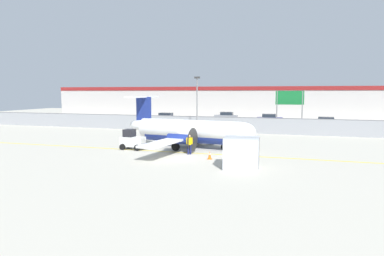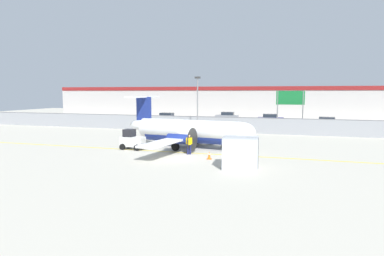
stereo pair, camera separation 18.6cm
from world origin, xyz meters
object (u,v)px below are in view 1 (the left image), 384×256
at_px(traffic_cone_near_right, 135,144).
at_px(parked_car_3, 327,122).
at_px(parked_car_0, 167,117).
at_px(apron_light_pole, 197,100).
at_px(cargo_container, 241,153).
at_px(highway_sign, 290,101).
at_px(commuter_airplane, 191,131).
at_px(ground_crew_worker, 189,143).
at_px(baggage_tug, 132,140).
at_px(parked_car_2, 270,119).
at_px(parked_car_1, 226,116).
at_px(traffic_cone_near_left, 210,155).

xyz_separation_m(traffic_cone_near_right, parked_car_3, (19.34, 23.83, 0.58)).
relative_size(parked_car_0, apron_light_pole, 0.59).
height_order(cargo_container, highway_sign, highway_sign).
xyz_separation_m(commuter_airplane, ground_crew_worker, (0.91, -3.44, -0.65)).
relative_size(cargo_container, apron_light_pole, 0.35).
height_order(ground_crew_worker, highway_sign, highway_sign).
bearing_deg(highway_sign, baggage_tug, -127.22).
bearing_deg(parked_car_0, commuter_airplane, -61.22).
relative_size(cargo_container, parked_car_0, 0.60).
distance_m(parked_car_2, apron_light_pole, 18.98).
height_order(commuter_airplane, parked_car_0, commuter_airplane).
bearing_deg(parked_car_0, highway_sign, -22.39).
bearing_deg(parked_car_2, parked_car_1, 152.74).
relative_size(parked_car_3, apron_light_pole, 0.59).
xyz_separation_m(cargo_container, parked_car_1, (-8.84, 38.34, -0.21)).
distance_m(traffic_cone_near_left, traffic_cone_near_right, 9.39).
bearing_deg(traffic_cone_near_left, highway_sign, 74.69).
height_order(commuter_airplane, baggage_tug, commuter_airplane).
distance_m(ground_crew_worker, parked_car_0, 31.75).
distance_m(baggage_tug, ground_crew_worker, 5.97).
height_order(parked_car_1, parked_car_2, same).
height_order(ground_crew_worker, traffic_cone_near_left, ground_crew_worker).
height_order(traffic_cone_near_right, apron_light_pole, apron_light_pole).
bearing_deg(commuter_airplane, apron_light_pole, 111.02).
relative_size(commuter_airplane, traffic_cone_near_right, 25.11).
xyz_separation_m(traffic_cone_near_left, highway_sign, (5.60, 20.45, 3.83)).
xyz_separation_m(parked_car_0, parked_car_3, (26.34, -2.60, 0.00)).
distance_m(traffic_cone_near_left, parked_car_0, 34.07).
bearing_deg(parked_car_3, commuter_airplane, -117.96).
bearing_deg(baggage_tug, parked_car_2, 73.17).
height_order(ground_crew_worker, parked_car_2, same).
bearing_deg(traffic_cone_near_left, cargo_container, -40.76).
bearing_deg(traffic_cone_near_right, parked_car_0, 104.84).
height_order(baggage_tug, traffic_cone_near_right, baggage_tug).
xyz_separation_m(ground_crew_worker, parked_car_0, (-13.37, 28.80, -0.06)).
bearing_deg(traffic_cone_near_right, ground_crew_worker, -20.42).
distance_m(traffic_cone_near_right, apron_light_pole, 12.51).
bearing_deg(parked_car_1, parked_car_0, 28.35).
bearing_deg(apron_light_pole, baggage_tug, -101.14).
height_order(traffic_cone_near_left, parked_car_1, parked_car_1).
distance_m(traffic_cone_near_right, parked_car_3, 30.69).
xyz_separation_m(commuter_airplane, traffic_cone_near_left, (3.09, -4.95, -1.29)).
bearing_deg(parked_car_3, traffic_cone_near_left, -107.86).
bearing_deg(ground_crew_worker, baggage_tug, 58.17).
bearing_deg(cargo_container, parked_car_0, 114.77).
bearing_deg(parked_car_3, parked_car_2, 155.12).
xyz_separation_m(commuter_airplane, highway_sign, (8.69, 15.50, 2.54)).
bearing_deg(commuter_airplane, parked_car_2, 86.87).
bearing_deg(baggage_tug, parked_car_0, 107.13).
relative_size(parked_car_1, apron_light_pole, 0.58).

